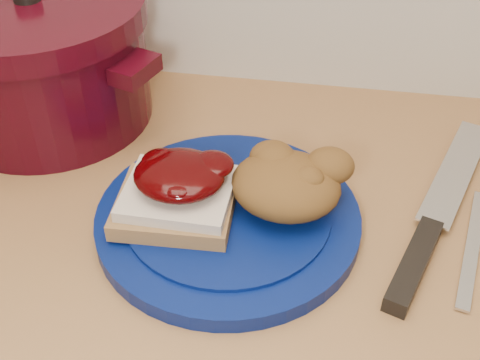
% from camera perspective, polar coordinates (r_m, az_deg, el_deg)
% --- Properties ---
extents(plate, '(0.31, 0.31, 0.02)m').
position_cam_1_polar(plate, '(0.66, -1.14, -3.67)').
color(plate, '#051453').
rests_on(plate, wood_countertop).
extents(sandwich, '(0.13, 0.11, 0.06)m').
position_cam_1_polar(sandwich, '(0.64, -5.94, -1.04)').
color(sandwich, olive).
rests_on(sandwich, plate).
extents(stuffing_mound, '(0.12, 0.11, 0.06)m').
position_cam_1_polar(stuffing_mound, '(0.64, 4.37, -0.51)').
color(stuffing_mound, brown).
rests_on(stuffing_mound, plate).
extents(chef_knife, '(0.15, 0.34, 0.02)m').
position_cam_1_polar(chef_knife, '(0.68, 17.30, -5.07)').
color(chef_knife, black).
rests_on(chef_knife, wood_countertop).
extents(butter_knife, '(0.05, 0.18, 0.00)m').
position_cam_1_polar(butter_knife, '(0.69, 21.17, -5.86)').
color(butter_knife, silver).
rests_on(butter_knife, wood_countertop).
extents(dutch_oven, '(0.36, 0.36, 0.18)m').
position_cam_1_polar(dutch_oven, '(0.84, -18.30, 10.78)').
color(dutch_oven, '#33050E').
rests_on(dutch_oven, wood_countertop).
extents(pepper_grinder, '(0.07, 0.07, 0.14)m').
position_cam_1_polar(pepper_grinder, '(0.93, -21.11, 11.88)').
color(pepper_grinder, black).
rests_on(pepper_grinder, wood_countertop).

